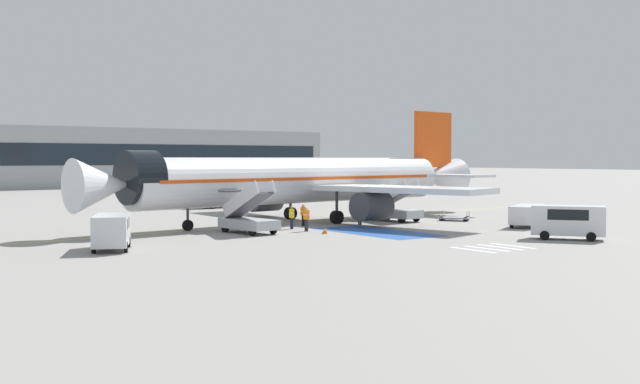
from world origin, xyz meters
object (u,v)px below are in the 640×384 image
Objects in this scene: terminal_building at (96,158)px; traffic_cone_0 at (325,230)px; ground_crew_0 at (360,214)px; service_van_1 at (112,229)px; airliner at (304,181)px; service_van_0 at (568,220)px; service_van_2 at (528,214)px; boarding_stairs_aft at (394,210)px; ground_crew_2 at (303,213)px; ground_crew_1 at (292,216)px; fuel_tanker at (233,191)px; boarding_stairs_forward at (248,220)px; baggage_cart at (454,218)px; ground_crew_3 at (306,217)px.

traffic_cone_0 is at bearing -100.07° from terminal_building.
service_van_1 is at bearing 73.42° from ground_crew_0.
airliner is 8.86× the size of service_van_1.
service_van_0 is 9.46m from service_van_2.
service_van_2 is at bearing -17.39° from traffic_cone_0.
service_van_2 is (5.06, -10.35, 0.11)m from boarding_stairs_aft.
terminal_building is (12.89, 88.59, 2.07)m from airliner.
service_van_0 is at bearing -97.25° from boarding_stairs_aft.
ground_crew_0 is 4.83m from ground_crew_2.
terminal_building is (5.99, 92.38, 4.69)m from boarding_stairs_aft.
ground_crew_1 is (-16.38, 9.51, -0.02)m from service_van_2.
service_van_1 is at bearing -174.45° from boarding_stairs_aft.
terminal_building is (10.59, 93.32, 4.71)m from ground_crew_0.
service_van_0 is 2.75× the size of ground_crew_2.
fuel_tanker reaches higher than service_van_0.
baggage_cart is at bearing -9.21° from boarding_stairs_forward.
airliner is 22.90m from service_van_0.
service_van_1 is at bearing 120.58° from service_van_0.
fuel_tanker reaches higher than service_van_2.
boarding_stairs_aft is 10.99× the size of traffic_cone_0.
ground_crew_1 is at bearing -41.48° from baggage_cart.
terminal_building reaches higher than traffic_cone_0.
service_van_2 is 18.94m from ground_crew_1.
fuel_tanker reaches higher than service_van_1.
ground_crew_3 reaches higher than ground_crew_0.
service_van_2 reaches higher than traffic_cone_0.
baggage_cart is at bearing -33.36° from ground_crew_2.
airliner is 0.43× the size of terminal_building.
boarding_stairs_forward is at bearing 40.38° from service_van_2.
ground_crew_1 is at bearing -100.52° from terminal_building.
baggage_cart is at bearing 70.32° from ground_crew_3.
boarding_stairs_aft is 1.00× the size of service_van_2.
ground_crew_1 is 0.02× the size of terminal_building.
boarding_stairs_aft reaches higher than ground_crew_3.
ground_crew_2 is (-2.21, -3.00, -2.53)m from airliner.
ground_crew_2 is at bearing 137.64° from airliner.
service_van_1 is (-25.67, -30.88, -0.48)m from fuel_tanker.
airliner reaches higher than fuel_tanker.
baggage_cart is (4.61, -2.79, -0.70)m from boarding_stairs_aft.
traffic_cone_0 is at bearing 94.24° from ground_crew_0.
boarding_stairs_forward is 30.30m from fuel_tanker.
ground_crew_3 is 2.36m from traffic_cone_0.
fuel_tanker is 27.81m from ground_crew_1.
ground_crew_2 is (6.57, 2.43, 0.06)m from boarding_stairs_forward.
airliner reaches higher than service_van_1.
boarding_stairs_aft is 1.10× the size of service_van_0.
boarding_stairs_aft is 92.70m from terminal_building.
fuel_tanker reaches higher than ground_crew_1.
service_van_1 is at bearing -108.85° from terminal_building.
baggage_cart is at bearing 8.62° from traffic_cone_0.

